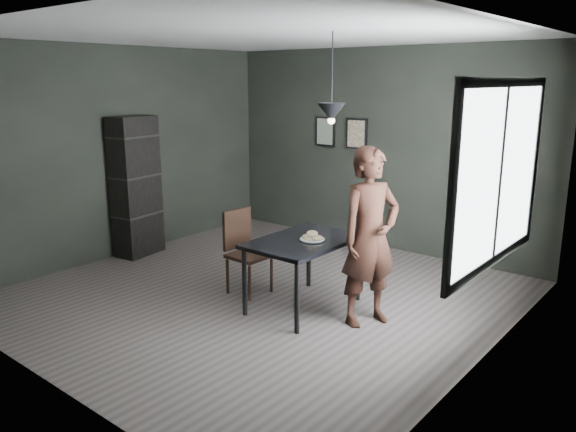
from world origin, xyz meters
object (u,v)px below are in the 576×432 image
Objects in this scene: woman at (370,237)px; wood_chair at (244,246)px; white_plate at (312,240)px; shelf_unit at (136,187)px; pendant_lamp at (331,112)px; cafe_table at (304,247)px.

woman is 1.86× the size of wood_chair.
wood_chair is at bearing -175.51° from white_plate.
shelf_unit is 3.36m from pendant_lamp.
shelf_unit is (-2.92, 0.06, 0.27)m from cafe_table.
shelf_unit is (-2.11, 0.11, 0.41)m from wood_chair.
wood_chair is at bearing -11.77° from shelf_unit.
shelf_unit is at bearing 114.57° from woman.
pendant_lamp reaches higher than shelf_unit.
pendant_lamp is at bearing 10.02° from wood_chair.
woman reaches higher than cafe_table.
woman is at bearing 9.06° from cafe_table.
wood_chair is 2.15m from shelf_unit.
white_plate is at bearing -152.32° from pendant_lamp.
wood_chair is (-1.53, -0.17, -0.34)m from woman.
cafe_table is at bearing 122.77° from woman.
woman is at bearing 8.72° from white_plate.
white_plate is (0.10, 0.02, 0.08)m from cafe_table.
pendant_lamp reaches higher than wood_chair.
wood_chair reaches higher than cafe_table.
woman reaches higher than white_plate.
white_plate is at bearing 11.25° from cafe_table.
woman is (0.62, 0.10, 0.12)m from white_plate.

